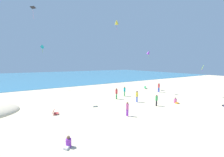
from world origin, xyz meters
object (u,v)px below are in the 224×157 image
Objects in this scene: person_5 at (137,96)px; kite_yellow at (117,22)px; kite_black at (33,7)px; person_7 at (127,108)px; kite_lime at (203,68)px; beach_chair_far_right at (146,88)px; person_0 at (175,101)px; kite_teal at (42,47)px; person_1 at (159,87)px; kite_purple at (149,52)px; beach_chair_near_camera at (55,112)px; person_3 at (68,143)px; person_4 at (157,99)px; person_8 at (116,93)px; person_2 at (125,91)px.

person_5 is 0.72× the size of kite_yellow.
kite_black is (-15.29, -2.85, -0.92)m from kite_yellow.
person_7 is 1.44× the size of kite_lime.
person_0 is (-4.47, -9.87, 0.04)m from beach_chair_far_right.
person_1 is at bearing -40.19° from kite_teal.
beach_chair_far_right is 8.00m from kite_purple.
beach_chair_near_camera is 0.98× the size of person_3.
person_4 is 20.01m from kite_black.
kite_black is at bearing 22.93° from person_8.
person_1 is 1.18× the size of person_7.
kite_black reaches higher than person_1.
person_1 is 1.00× the size of kite_black.
kite_yellow reaches higher than kite_lime.
kite_yellow reaches higher than person_3.
person_0 is at bearing 5.07° from beach_chair_near_camera.
kite_black is at bearing -177.07° from person_2.
person_2 is 1.54× the size of kite_lime.
person_7 is at bearing 78.60° from person_4.
person_5 is at bearing 14.34° from person_1.
person_0 is 0.55× the size of person_7.
person_0 is 25.83m from kite_teal.
kite_purple is (-2.68, -3.15, 6.85)m from beach_chair_far_right.
person_8 reaches higher than person_4.
beach_chair_near_camera is at bearing -145.11° from kite_yellow.
kite_yellow is (14.37, 10.02, 13.31)m from beach_chair_near_camera.
beach_chair_near_camera is 14.86m from person_0.
kite_yellow is (14.85, 16.63, 13.27)m from person_3.
person_5 is 1.21× the size of kite_purple.
kite_purple reaches higher than person_4.
person_8 is at bearing 33.20° from beach_chair_near_camera.
kite_lime is 26.16m from kite_black.
kite_purple is (4.87, 6.20, 6.29)m from person_4.
kite_purple is at bearing -76.62° from kite_yellow.
beach_chair_near_camera is 11.77m from person_4.
person_2 is at bearing -19.78° from kite_black.
person_2 reaches higher than person_7.
person_4 is 1.10× the size of kite_purple.
person_3 is 25.94m from kite_yellow.
kite_teal is (1.67, 23.34, 8.15)m from person_3.
person_7 is at bearing -77.08° from kite_teal.
kite_teal is 10.65m from kite_black.
kite_lime is (11.13, -2.74, 3.68)m from person_5.
kite_black is at bearing -130.94° from person_3.
kite_lime is at bearing 177.07° from person_7.
beach_chair_far_right is 0.28× the size of kite_yellow.
person_1 is 1.11× the size of person_5.
person_5 is (10.39, -0.85, 0.66)m from beach_chair_near_camera.
person_8 is 0.77× the size of kite_yellow.
person_5 reaches higher than person_7.
beach_chair_far_right is 0.60× the size of kite_lime.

